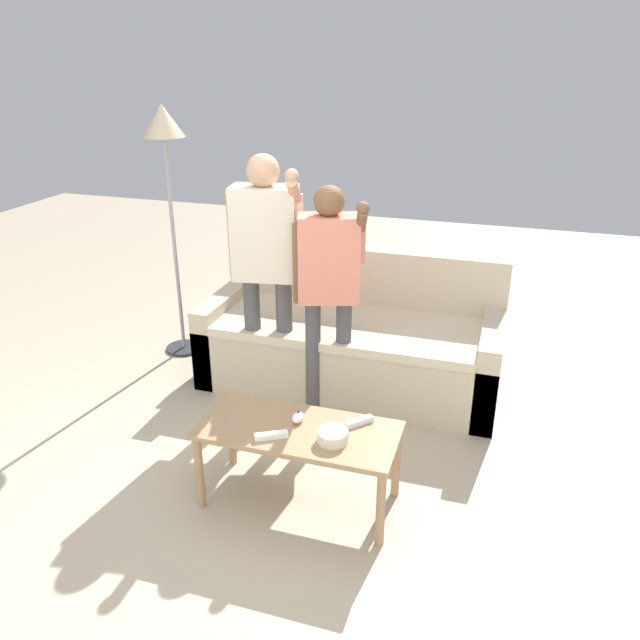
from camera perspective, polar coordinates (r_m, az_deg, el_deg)
The scene contains 10 objects.
ground_plane at distance 3.51m, azimuth -4.86°, elevation -15.12°, with size 12.00×12.00×0.00m, color tan.
couch at distance 4.40m, azimuth 3.03°, elevation -1.81°, with size 2.02×0.90×0.89m.
coffee_table at distance 3.20m, azimuth -1.96°, elevation -10.76°, with size 1.01×0.45×0.44m.
snack_bowl at distance 3.06m, azimuth 1.17°, elevation -10.56°, with size 0.15×0.15×0.06m, color beige.
game_remote_nunchuk at distance 3.21m, azimuth -2.03°, elevation -8.87°, with size 0.06×0.09×0.05m.
floor_lamp at distance 4.62m, azimuth -13.96°, elevation 15.05°, with size 0.29×0.29×1.85m.
player_left at distance 3.93m, azimuth -4.96°, elevation 6.20°, with size 0.50×0.32×1.62m.
player_center at distance 3.77m, azimuth 0.81°, elevation 4.03°, with size 0.47×0.29×1.47m.
game_remote_wand_near at distance 3.10m, azimuth -4.48°, elevation -10.46°, with size 0.16×0.11×0.03m.
game_remote_wand_far at distance 3.20m, azimuth 3.63°, elevation -9.22°, with size 0.13×0.13×0.03m.
Camera 1 is at (1.09, -2.52, 2.19)m, focal length 35.09 mm.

